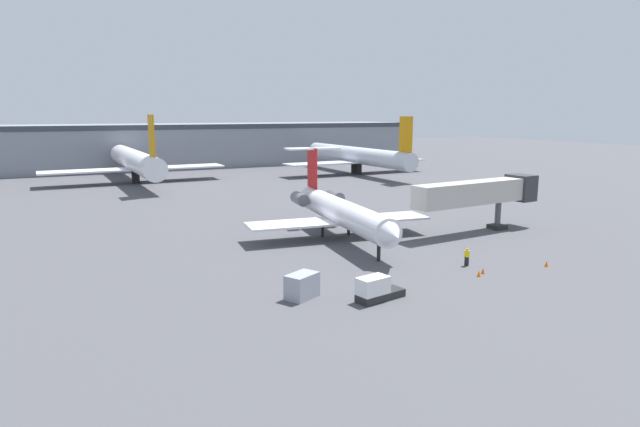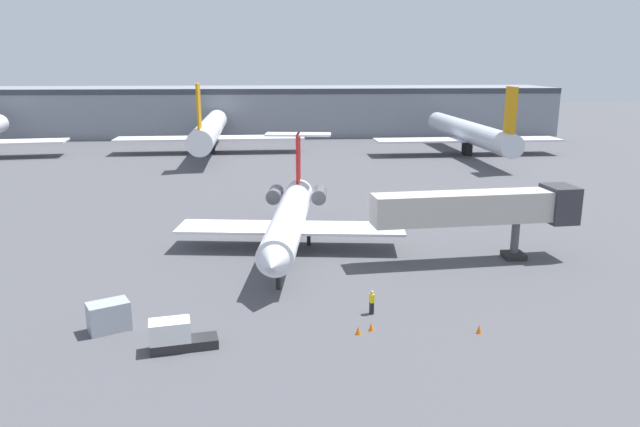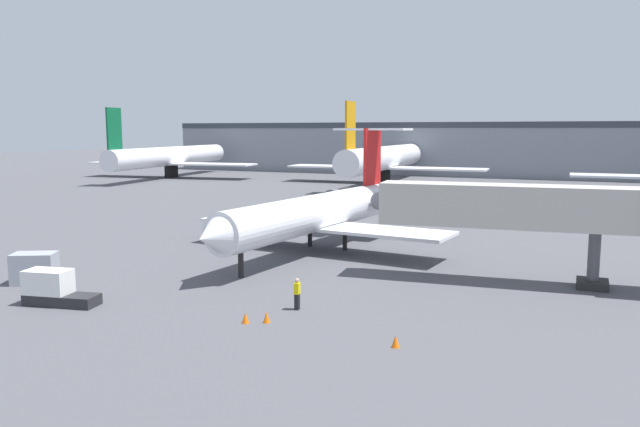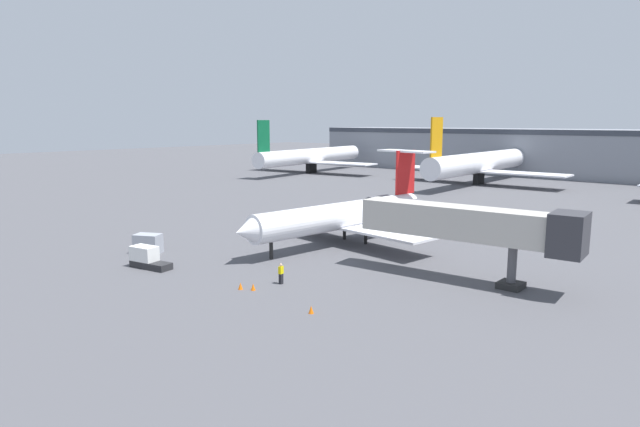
# 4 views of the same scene
# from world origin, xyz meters

# --- Properties ---
(ground_plane) EXTENTS (400.00, 400.00, 0.10)m
(ground_plane) POSITION_xyz_m (0.00, 0.00, -0.05)
(ground_plane) COLOR #4C4C51
(regional_jet) EXTENTS (21.19, 26.88, 9.57)m
(regional_jet) POSITION_xyz_m (3.99, -0.06, 3.14)
(regional_jet) COLOR white
(regional_jet) RESTS_ON ground_plane
(jet_bridge) EXTENTS (18.10, 4.57, 6.38)m
(jet_bridge) POSITION_xyz_m (20.79, -4.37, 4.69)
(jet_bridge) COLOR #B7B2A8
(jet_bridge) RESTS_ON ground_plane
(ground_crew_marshaller) EXTENTS (0.32, 0.44, 1.69)m
(ground_crew_marshaller) POSITION_xyz_m (9.23, -15.14, 0.86)
(ground_crew_marshaller) COLOR black
(ground_crew_marshaller) RESTS_ON ground_plane
(baggage_tug_lead) EXTENTS (4.19, 2.14, 1.90)m
(baggage_tug_lead) POSITION_xyz_m (-3.28, -19.50, 0.84)
(baggage_tug_lead) COLOR #262628
(baggage_tug_lead) RESTS_ON ground_plane
(cargo_container_uld) EXTENTS (2.98, 2.58, 1.90)m
(cargo_container_uld) POSITION_xyz_m (-8.05, -16.51, 0.95)
(cargo_container_uld) COLOR #999EA8
(cargo_container_uld) RESTS_ON ground_plane
(traffic_cone_near) EXTENTS (0.36, 0.36, 0.55)m
(traffic_cone_near) POSITION_xyz_m (7.90, -18.25, 0.28)
(traffic_cone_near) COLOR orange
(traffic_cone_near) RESTS_ON ground_plane
(traffic_cone_mid) EXTENTS (0.36, 0.36, 0.55)m
(traffic_cone_mid) POSITION_xyz_m (8.81, -17.75, 0.28)
(traffic_cone_mid) COLOR orange
(traffic_cone_mid) RESTS_ON ground_plane
(traffic_cone_far) EXTENTS (0.36, 0.36, 0.55)m
(traffic_cone_far) POSITION_xyz_m (15.63, -18.60, 0.28)
(traffic_cone_far) COLOR orange
(traffic_cone_far) RESTS_ON ground_plane
(terminal_building) EXTENTS (134.43, 19.72, 11.01)m
(terminal_building) POSITION_xyz_m (0.00, 90.77, 5.52)
(terminal_building) COLOR gray
(terminal_building) RESTS_ON ground_plane
(parked_airliner_west_mid) EXTENTS (35.41, 42.07, 13.59)m
(parked_airliner_west_mid) POSITION_xyz_m (-9.83, 60.77, 4.39)
(parked_airliner_west_mid) COLOR white
(parked_airliner_west_mid) RESTS_ON ground_plane
(parked_airliner_centre) EXTENTS (34.65, 41.17, 13.18)m
(parked_airliner_centre) POSITION_xyz_m (37.94, 55.07, 4.18)
(parked_airliner_centre) COLOR silver
(parked_airliner_centre) RESTS_ON ground_plane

